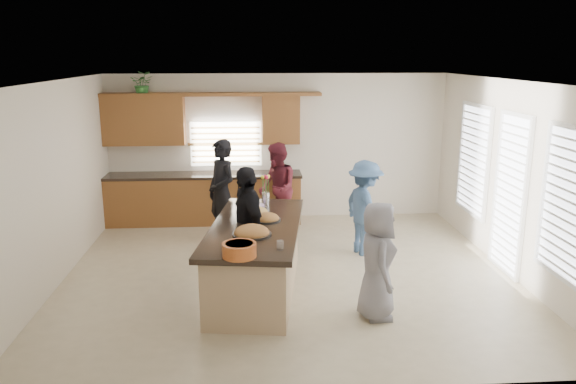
{
  "coord_description": "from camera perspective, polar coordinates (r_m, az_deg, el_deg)",
  "views": [
    {
      "loc": [
        -0.53,
        -7.76,
        3.17
      ],
      "look_at": [
        0.02,
        0.36,
        1.15
      ],
      "focal_mm": 35.0,
      "sensor_mm": 36.0,
      "label": 1
    }
  ],
  "objects": [
    {
      "name": "platter_back",
      "position": [
        7.94,
        -3.33,
        -2.12
      ],
      "size": [
        0.41,
        0.41,
        0.16
      ],
      "color": "black",
      "rests_on": "island"
    },
    {
      "name": "flower_vase",
      "position": [
        8.44,
        -2.3,
        0.36
      ],
      "size": [
        0.14,
        0.14,
        0.45
      ],
      "color": "silver",
      "rests_on": "island"
    },
    {
      "name": "floor",
      "position": [
        8.4,
        0.03,
        -8.22
      ],
      "size": [
        6.5,
        6.5,
        0.0
      ],
      "primitive_type": "plane",
      "color": "beige",
      "rests_on": "ground"
    },
    {
      "name": "potted_plant",
      "position": [
        10.78,
        -14.55,
        10.6
      ],
      "size": [
        0.42,
        0.37,
        0.45
      ],
      "primitive_type": "imported",
      "rotation": [
        0.0,
        0.0,
        -0.04
      ],
      "color": "#32772F",
      "rests_on": "back_cabinetry"
    },
    {
      "name": "plate_stack",
      "position": [
        8.27,
        -3.23,
        -1.48
      ],
      "size": [
        0.24,
        0.24,
        0.05
      ],
      "primitive_type": "cylinder",
      "color": "#A784C0",
      "rests_on": "island"
    },
    {
      "name": "back_cabinetry",
      "position": [
        10.78,
        -8.78,
        1.67
      ],
      "size": [
        4.08,
        0.66,
        2.46
      ],
      "color": "brown",
      "rests_on": "ground"
    },
    {
      "name": "woman_left_mid",
      "position": [
        10.05,
        -1.1,
        0.39
      ],
      "size": [
        0.79,
        0.91,
        1.63
      ],
      "primitive_type": "imported",
      "rotation": [
        0.0,
        0.0,
        -1.34
      ],
      "color": "maroon",
      "rests_on": "ground"
    },
    {
      "name": "woman_left_front",
      "position": [
        7.69,
        -4.18,
        -3.62
      ],
      "size": [
        0.71,
        1.08,
        1.71
      ],
      "primitive_type": "imported",
      "rotation": [
        0.0,
        0.0,
        -1.25
      ],
      "color": "black",
      "rests_on": "ground"
    },
    {
      "name": "salad_bowl",
      "position": [
        6.32,
        -4.97,
        -5.81
      ],
      "size": [
        0.39,
        0.39,
        0.16
      ],
      "color": "#C35B23",
      "rests_on": "island"
    },
    {
      "name": "island",
      "position": [
        7.66,
        -3.26,
        -6.86
      ],
      "size": [
        1.51,
        2.83,
        0.95
      ],
      "rotation": [
        0.0,
        0.0,
        -0.14
      ],
      "color": "tan",
      "rests_on": "ground"
    },
    {
      "name": "platter_front",
      "position": [
        7.06,
        -3.7,
        -4.17
      ],
      "size": [
        0.5,
        0.5,
        0.2
      ],
      "color": "black",
      "rests_on": "island"
    },
    {
      "name": "platter_mid",
      "position": [
        7.65,
        -2.19,
        -2.73
      ],
      "size": [
        0.39,
        0.39,
        0.16
      ],
      "color": "black",
      "rests_on": "island"
    },
    {
      "name": "clear_cup",
      "position": [
        6.53,
        -0.81,
        -5.42
      ],
      "size": [
        0.08,
        0.08,
        0.11
      ],
      "primitive_type": "cylinder",
      "color": "white",
      "rests_on": "island"
    },
    {
      "name": "woman_left_back",
      "position": [
        9.52,
        -6.74,
        -0.01
      ],
      "size": [
        0.71,
        0.78,
        1.78
      ],
      "primitive_type": "imported",
      "rotation": [
        0.0,
        0.0,
        -0.99
      ],
      "color": "black",
      "rests_on": "ground"
    },
    {
      "name": "room_shell",
      "position": [
        7.88,
        0.03,
        4.68
      ],
      "size": [
        6.52,
        6.02,
        2.81
      ],
      "color": "silver",
      "rests_on": "ground"
    },
    {
      "name": "woman_right_back",
      "position": [
        9.04,
        7.82,
        -1.61
      ],
      "size": [
        0.87,
        1.12,
        1.53
      ],
      "primitive_type": "imported",
      "rotation": [
        0.0,
        0.0,
        1.91
      ],
      "color": "#3A587F",
      "rests_on": "ground"
    },
    {
      "name": "right_wall_glazing",
      "position": [
        8.7,
        21.78,
        0.8
      ],
      "size": [
        0.06,
        4.0,
        2.25
      ],
      "color": "white",
      "rests_on": "ground"
    },
    {
      "name": "woman_right_front",
      "position": [
        6.9,
        9.06,
        -6.92
      ],
      "size": [
        0.48,
        0.72,
        1.46
      ],
      "primitive_type": "imported",
      "rotation": [
        0.0,
        0.0,
        1.56
      ],
      "color": "slate",
      "rests_on": "ground"
    }
  ]
}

